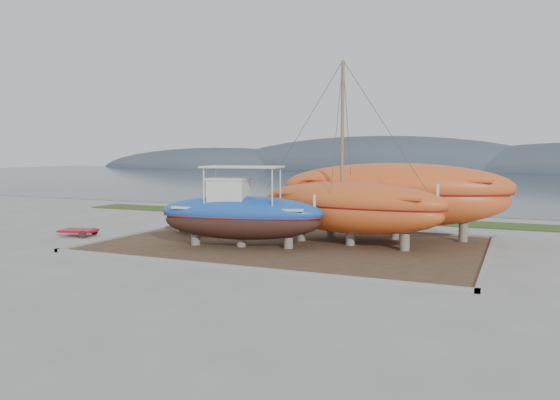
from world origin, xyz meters
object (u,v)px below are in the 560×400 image
at_px(orange_sailboat, 351,154).
at_px(red_trailer, 79,233).
at_px(orange_bare_hull, 395,202).
at_px(white_dinghy, 192,223).
at_px(blue_caique, 241,207).

height_order(orange_sailboat, red_trailer, orange_sailboat).
bearing_deg(orange_bare_hull, white_dinghy, -176.07).
height_order(orange_sailboat, orange_bare_hull, orange_sailboat).
bearing_deg(blue_caique, orange_sailboat, 16.00).
height_order(white_dinghy, red_trailer, white_dinghy).
height_order(blue_caique, orange_sailboat, orange_sailboat).
relative_size(blue_caique, orange_bare_hull, 0.68).
bearing_deg(orange_bare_hull, red_trailer, -170.13).
relative_size(orange_sailboat, orange_bare_hull, 0.80).
xyz_separation_m(blue_caique, white_dinghy, (-4.51, 2.66, -1.34)).
bearing_deg(red_trailer, blue_caique, -10.07).
distance_m(blue_caique, white_dinghy, 5.41).
xyz_separation_m(blue_caique, orange_sailboat, (4.68, 2.46, 2.51)).
xyz_separation_m(white_dinghy, orange_sailboat, (9.20, -0.21, 3.85)).
height_order(blue_caique, red_trailer, blue_caique).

